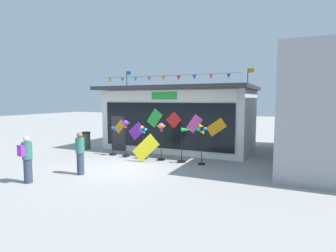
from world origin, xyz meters
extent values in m
plane|color=#9E9B99|center=(0.00, 0.00, 0.00)|extent=(80.00, 80.00, 0.00)
cube|color=silver|center=(0.47, 5.80, 1.74)|extent=(8.23, 4.61, 3.47)
cube|color=#333338|center=(0.47, 5.42, 3.57)|extent=(8.63, 5.37, 0.20)
cube|color=white|center=(0.47, 3.45, 3.14)|extent=(7.57, 0.08, 0.58)
cube|color=green|center=(0.47, 3.42, 3.14)|extent=(1.48, 0.04, 0.40)
cube|color=black|center=(0.47, 3.46, 1.56)|extent=(7.40, 0.06, 2.42)
cube|color=#333338|center=(-2.49, 3.45, 1.00)|extent=(0.90, 0.07, 2.00)
cube|color=orange|center=(-2.34, 3.40, 1.40)|extent=(0.83, 0.03, 0.84)
cube|color=purple|center=(-1.22, 3.40, 1.20)|extent=(1.10, 0.03, 1.07)
cube|color=green|center=(-0.09, 3.40, 1.95)|extent=(0.99, 0.03, 1.05)
cube|color=red|center=(1.03, 3.40, 1.89)|extent=(0.89, 0.03, 0.89)
cube|color=#EA4CA3|center=(2.16, 3.40, 1.73)|extent=(0.89, 0.03, 0.98)
cube|color=orange|center=(3.28, 3.40, 1.60)|extent=(1.04, 0.03, 0.94)
cylinder|color=black|center=(0.47, 3.33, 4.17)|extent=(7.90, 0.01, 0.01)
cone|color=orange|center=(-2.89, 3.33, 4.03)|extent=(0.20, 0.20, 0.22)
cone|color=#19B7BC|center=(-2.05, 3.33, 4.03)|extent=(0.20, 0.20, 0.22)
cone|color=#19B7BC|center=(-1.21, 3.33, 4.03)|extent=(0.20, 0.20, 0.22)
cone|color=#EA4CA3|center=(-0.37, 3.33, 4.03)|extent=(0.20, 0.20, 0.22)
cone|color=orange|center=(0.47, 3.33, 4.03)|extent=(0.20, 0.20, 0.22)
cone|color=red|center=(1.31, 3.33, 4.03)|extent=(0.20, 0.20, 0.22)
cone|color=blue|center=(2.15, 3.33, 4.03)|extent=(0.20, 0.20, 0.22)
cone|color=#EA4CA3|center=(2.99, 3.33, 4.03)|extent=(0.20, 0.20, 0.22)
cone|color=blue|center=(3.83, 3.33, 4.03)|extent=(0.20, 0.20, 0.22)
cylinder|color=black|center=(-3.39, 5.80, 4.23)|extent=(0.04, 0.04, 1.11)
cube|color=blue|center=(-3.23, 5.80, 4.67)|extent=(0.32, 0.02, 0.22)
cylinder|color=black|center=(4.33, 5.80, 4.14)|extent=(0.04, 0.04, 0.94)
cube|color=orange|center=(4.49, 5.80, 4.49)|extent=(0.32, 0.02, 0.22)
cylinder|color=black|center=(-2.00, 2.23, 0.03)|extent=(0.39, 0.39, 0.06)
cylinder|color=black|center=(-2.00, 2.23, 0.72)|extent=(0.03, 0.03, 1.44)
cone|color=blue|center=(-1.76, 2.23, 1.44)|extent=(0.50, 0.26, 0.18)
cylinder|color=red|center=(-2.00, 2.23, 1.44)|extent=(0.03, 0.16, 0.16)
cylinder|color=black|center=(-1.17, 2.22, 0.03)|extent=(0.37, 0.37, 0.06)
cylinder|color=black|center=(-1.17, 2.22, 0.79)|extent=(0.03, 0.03, 1.59)
sphere|color=purple|center=(-1.17, 2.22, 1.74)|extent=(0.29, 0.29, 0.29)
cube|color=purple|center=(-1.17, 2.22, 1.74)|extent=(0.30, 0.30, 0.06)
cube|color=brown|center=(-1.17, 2.22, 1.53)|extent=(0.10, 0.10, 0.10)
cylinder|color=black|center=(-0.04, 2.10, 0.03)|extent=(0.37, 0.37, 0.06)
cylinder|color=black|center=(-0.04, 2.10, 0.73)|extent=(0.03, 0.03, 1.47)
cylinder|color=black|center=(-0.04, 2.06, 1.47)|extent=(0.06, 0.04, 0.06)
cone|color=#19B7BC|center=(0.07, 2.06, 1.47)|extent=(0.16, 0.17, 0.16)
cone|color=yellow|center=(-0.04, 2.06, 1.58)|extent=(0.17, 0.16, 0.16)
cone|color=blue|center=(-0.14, 2.06, 1.47)|extent=(0.16, 0.17, 0.16)
cone|color=#19B7BC|center=(-0.04, 2.06, 1.36)|extent=(0.17, 0.16, 0.16)
cylinder|color=black|center=(0.87, 2.24, 0.03)|extent=(0.36, 0.36, 0.06)
cylinder|color=black|center=(0.87, 2.24, 0.76)|extent=(0.03, 0.03, 1.52)
sphere|color=#EA4CA3|center=(0.87, 2.24, 1.67)|extent=(0.30, 0.30, 0.30)
cube|color=orange|center=(0.87, 2.24, 1.67)|extent=(0.30, 0.30, 0.07)
cube|color=brown|center=(0.87, 2.24, 1.46)|extent=(0.10, 0.10, 0.10)
cylinder|color=black|center=(1.94, 2.23, 0.03)|extent=(0.39, 0.39, 0.06)
cylinder|color=black|center=(1.94, 2.23, 0.77)|extent=(0.03, 0.03, 1.54)
cone|color=green|center=(2.19, 2.23, 1.54)|extent=(0.53, 0.31, 0.19)
cylinder|color=#19B7BC|center=(1.94, 2.23, 1.54)|extent=(0.03, 0.16, 0.16)
cylinder|color=black|center=(2.95, 2.15, 0.03)|extent=(0.30, 0.30, 0.06)
cylinder|color=black|center=(2.95, 2.15, 0.81)|extent=(0.03, 0.03, 1.63)
cylinder|color=black|center=(2.95, 2.11, 1.63)|extent=(0.06, 0.04, 0.06)
cone|color=blue|center=(3.08, 2.11, 1.63)|extent=(0.18, 0.20, 0.18)
cone|color=orange|center=(2.95, 2.11, 1.75)|extent=(0.20, 0.18, 0.18)
cone|color=#19B7BC|center=(2.82, 2.11, 1.63)|extent=(0.18, 0.20, 0.18)
cone|color=yellow|center=(2.95, 2.11, 1.50)|extent=(0.20, 0.18, 0.18)
cylinder|color=#333D56|center=(-0.88, -1.41, 0.43)|extent=(0.28, 0.28, 0.86)
cylinder|color=#337066|center=(-0.88, -1.41, 1.16)|extent=(0.34, 0.34, 0.60)
sphere|color=#8C6647|center=(-0.88, -1.41, 1.57)|extent=(0.22, 0.22, 0.22)
cylinder|color=#333D56|center=(-1.80, -3.02, 0.43)|extent=(0.28, 0.28, 0.86)
cylinder|color=#337066|center=(-1.80, -3.02, 1.16)|extent=(0.34, 0.34, 0.60)
sphere|color=beige|center=(-1.80, -3.02, 1.57)|extent=(0.22, 0.22, 0.22)
cube|color=purple|center=(-1.83, -3.22, 1.19)|extent=(0.28, 0.20, 0.38)
cylinder|color=#2D4238|center=(-4.46, 2.98, 0.47)|extent=(0.48, 0.48, 0.94)
cylinder|color=black|center=(-4.46, 2.98, 0.98)|extent=(0.52, 0.52, 0.08)
cube|color=yellow|center=(0.42, 1.50, 0.68)|extent=(1.35, 0.24, 1.35)
camera|label=1|loc=(6.61, -9.47, 2.95)|focal=29.02mm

